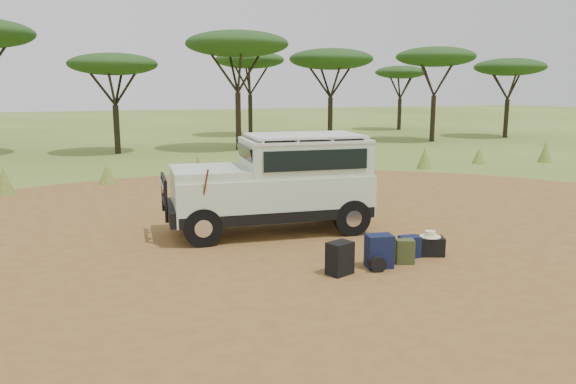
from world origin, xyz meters
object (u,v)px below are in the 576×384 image
object	(u,v)px
backpack_black	(340,258)
walking_staff	(201,208)
backpack_navy	(379,251)
duffel_navy	(409,247)
safari_vehicle	(277,185)
backpack_olive	(405,252)
hard_case	(430,246)

from	to	relation	value
backpack_black	walking_staff	bearing A→B (deg)	105.01
walking_staff	backpack_navy	distance (m)	3.67
backpack_black	duffel_navy	bearing A→B (deg)	-6.90
safari_vehicle	duffel_navy	size ratio (longest dim) A/B	11.18
backpack_navy	duffel_navy	world-z (taller)	backpack_navy
backpack_olive	duffel_navy	bearing A→B (deg)	63.86
backpack_black	hard_case	bearing A→B (deg)	-10.57
backpack_navy	hard_case	bearing A→B (deg)	22.42
walking_staff	hard_case	distance (m)	4.57
backpack_navy	duffel_navy	distance (m)	0.92
walking_staff	backpack_navy	xyz separation A→B (m)	(2.70, -2.44, -0.50)
duffel_navy	walking_staff	bearing A→B (deg)	152.22
backpack_black	hard_case	world-z (taller)	backpack_black
backpack_olive	hard_case	bearing A→B (deg)	38.80
backpack_black	hard_case	size ratio (longest dim) A/B	1.12
safari_vehicle	hard_case	xyz separation A→B (m)	(2.13, -2.78, -0.87)
duffel_navy	hard_case	bearing A→B (deg)	-1.04
safari_vehicle	backpack_navy	size ratio (longest dim) A/B	7.62
backpack_black	backpack_navy	distance (m)	0.84
hard_case	duffel_navy	bearing A→B (deg)	-161.92
safari_vehicle	backpack_black	size ratio (longest dim) A/B	7.96
duffel_navy	hard_case	world-z (taller)	duffel_navy
walking_staff	backpack_olive	size ratio (longest dim) A/B	3.62
backpack_olive	hard_case	xyz separation A→B (m)	(0.74, 0.28, -0.05)
walking_staff	safari_vehicle	bearing A→B (deg)	-14.64
safari_vehicle	backpack_black	xyz separation A→B (m)	(0.01, -3.18, -0.76)
backpack_black	safari_vehicle	bearing A→B (deg)	68.76
backpack_navy	hard_case	xyz separation A→B (m)	(1.30, 0.31, -0.12)
backpack_olive	backpack_navy	bearing A→B (deg)	-158.38
backpack_olive	safari_vehicle	bearing A→B (deg)	132.89
safari_vehicle	backpack_black	distance (m)	3.27
walking_staff	backpack_black	world-z (taller)	walking_staff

